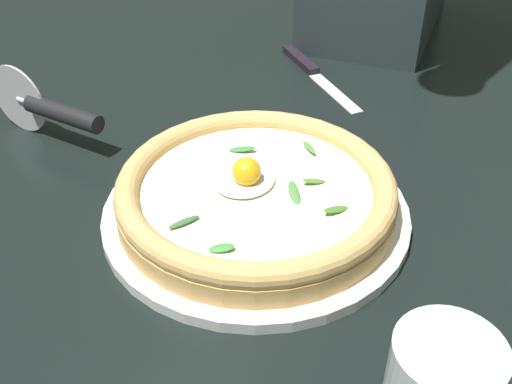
% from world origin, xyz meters
% --- Properties ---
extents(ground_plane, '(2.40, 2.40, 0.03)m').
position_xyz_m(ground_plane, '(0.00, 0.00, -0.01)').
color(ground_plane, black).
rests_on(ground_plane, ground).
extents(pizza_plate, '(0.31, 0.31, 0.01)m').
position_xyz_m(pizza_plate, '(0.01, 0.03, 0.01)').
color(pizza_plate, white).
rests_on(pizza_plate, ground).
extents(pizza, '(0.28, 0.28, 0.05)m').
position_xyz_m(pizza, '(0.01, 0.03, 0.03)').
color(pizza, '#E2AE62').
rests_on(pizza, pizza_plate).
extents(pizza_cutter, '(0.03, 0.17, 0.09)m').
position_xyz_m(pizza_cutter, '(0.02, -0.25, 0.04)').
color(pizza_cutter, silver).
rests_on(pizza_cutter, ground).
extents(table_knife, '(0.13, 0.19, 0.01)m').
position_xyz_m(table_knife, '(-0.32, -0.09, 0.00)').
color(table_knife, silver).
rests_on(table_knife, ground).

